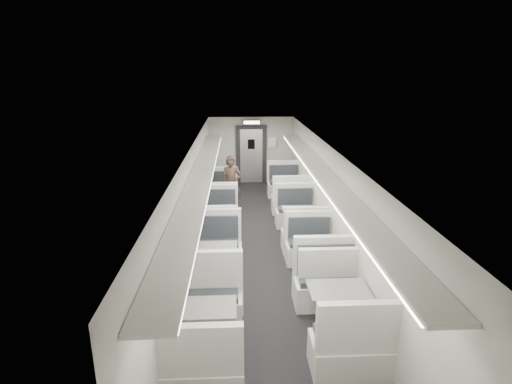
{
  "coord_description": "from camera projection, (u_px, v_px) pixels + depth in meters",
  "views": [
    {
      "loc": [
        -0.53,
        -8.26,
        3.97
      ],
      "look_at": [
        -0.06,
        1.2,
        1.08
      ],
      "focal_mm": 28.0,
      "sensor_mm": 36.0,
      "label": 1
    }
  ],
  "objects": [
    {
      "name": "wall_notice",
      "position": [
        272.0,
        142.0,
        14.33
      ],
      "size": [
        0.32,
        0.02,
        0.4
      ],
      "primitive_type": "cube",
      "color": "white",
      "rests_on": "room"
    },
    {
      "name": "exit_sign",
      "position": [
        252.0,
        122.0,
        13.61
      ],
      "size": [
        0.62,
        0.12,
        0.16
      ],
      "color": "black",
      "rests_on": "room"
    },
    {
      "name": "window_a",
      "position": [
        204.0,
        163.0,
        11.86
      ],
      "size": [
        0.02,
        1.18,
        0.84
      ],
      "primitive_type": "cube",
      "color": "black",
      "rests_on": "room"
    },
    {
      "name": "window_c",
      "position": [
        187.0,
        213.0,
        7.65
      ],
      "size": [
        0.02,
        1.18,
        0.84
      ],
      "primitive_type": "cube",
      "color": "black",
      "rests_on": "room"
    },
    {
      "name": "luggage_rack_left",
      "position": [
        202.0,
        175.0,
        8.17
      ],
      "size": [
        0.46,
        10.4,
        0.09
      ],
      "color": "silver",
      "rests_on": "room"
    },
    {
      "name": "booth_right_c",
      "position": [
        316.0,
        262.0,
        7.84
      ],
      "size": [
        1.01,
        2.05,
        1.09
      ],
      "color": "silver",
      "rests_on": "room"
    },
    {
      "name": "luggage_rack_right",
      "position": [
        322.0,
        174.0,
        8.29
      ],
      "size": [
        0.46,
        10.4,
        0.09
      ],
      "color": "silver",
      "rests_on": "room"
    },
    {
      "name": "booth_right_b",
      "position": [
        300.0,
        223.0,
        9.84
      ],
      "size": [
        1.03,
        2.1,
        1.12
      ],
      "color": "silver",
      "rests_on": "room"
    },
    {
      "name": "booth_left_c",
      "position": [
        214.0,
        265.0,
        7.63
      ],
      "size": [
        1.09,
        2.22,
        1.19
      ],
      "color": "silver",
      "rests_on": "room"
    },
    {
      "name": "room",
      "position": [
        261.0,
        203.0,
        8.72
      ],
      "size": [
        3.24,
        12.24,
        2.64
      ],
      "color": "black",
      "rests_on": "ground"
    },
    {
      "name": "window_d",
      "position": [
        169.0,
        267.0,
        5.55
      ],
      "size": [
        0.02,
        1.18,
        0.84
      ],
      "primitive_type": "cube",
      "color": "black",
      "rests_on": "room"
    },
    {
      "name": "passenger",
      "position": [
        231.0,
        184.0,
        11.53
      ],
      "size": [
        0.64,
        0.45,
        1.66
      ],
      "primitive_type": "imported",
      "rotation": [
        0.0,
        0.0,
        -0.08
      ],
      "color": "black",
      "rests_on": "room"
    },
    {
      "name": "vestibule_door",
      "position": [
        251.0,
        155.0,
        14.44
      ],
      "size": [
        1.1,
        0.13,
        2.1
      ],
      "color": "black",
      "rests_on": "room"
    },
    {
      "name": "window_b",
      "position": [
        198.0,
        182.0,
        9.76
      ],
      "size": [
        0.02,
        1.18,
        0.84
      ],
      "primitive_type": "cube",
      "color": "black",
      "rests_on": "room"
    },
    {
      "name": "booth_right_d",
      "position": [
        337.0,
        310.0,
        6.19
      ],
      "size": [
        1.11,
        2.25,
        1.2
      ],
      "color": "silver",
      "rests_on": "room"
    },
    {
      "name": "booth_left_b",
      "position": [
        219.0,
        220.0,
        10.06
      ],
      "size": [
        0.96,
        1.94,
        1.04
      ],
      "color": "silver",
      "rests_on": "room"
    },
    {
      "name": "booth_right_a",
      "position": [
        287.0,
        192.0,
        12.33
      ],
      "size": [
        1.06,
        2.14,
        1.15
      ],
      "color": "silver",
      "rests_on": "room"
    },
    {
      "name": "booth_left_d",
      "position": [
        207.0,
        329.0,
        5.79
      ],
      "size": [
        1.05,
        2.13,
        1.14
      ],
      "color": "silver",
      "rests_on": "room"
    },
    {
      "name": "booth_left_a",
      "position": [
        221.0,
        197.0,
        11.92
      ],
      "size": [
        0.97,
        1.97,
        1.05
      ],
      "color": "silver",
      "rests_on": "room"
    }
  ]
}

